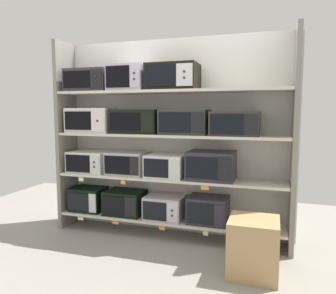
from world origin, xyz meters
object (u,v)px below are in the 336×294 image
object	(u,v)px
microwave_5	(127,163)
microwave_7	(211,166)
microwave_0	(89,199)
shipping_carton	(253,247)
microwave_4	(90,162)
microwave_10	(185,122)
microwave_2	(165,207)
microwave_13	(129,78)
microwave_6	(166,166)
microwave_14	(173,77)
microwave_12	(90,81)
microwave_8	(92,120)
microwave_3	(208,210)
microwave_1	(125,202)
microwave_11	(235,124)
microwave_9	(136,121)

from	to	relation	value
microwave_5	microwave_7	world-z (taller)	microwave_7
microwave_0	shipping_carton	bearing A→B (deg)	-17.23
microwave_4	microwave_5	size ratio (longest dim) A/B	1.06
microwave_5	microwave_10	size ratio (longest dim) A/B	0.86
microwave_2	microwave_13	bearing A→B (deg)	-179.98
microwave_4	microwave_6	distance (m)	1.03
microwave_6	microwave_14	size ratio (longest dim) A/B	0.78
microwave_6	shipping_carton	size ratio (longest dim) A/B	0.86
microwave_12	shipping_carton	distance (m)	2.68
microwave_7	microwave_8	world-z (taller)	microwave_8
microwave_6	microwave_7	world-z (taller)	microwave_7
microwave_7	microwave_3	bearing A→B (deg)	-179.77
microwave_0	microwave_5	size ratio (longest dim) A/B	0.91
microwave_1	microwave_13	size ratio (longest dim) A/B	1.08
microwave_5	microwave_3	bearing A→B (deg)	0.00
microwave_3	microwave_11	distance (m)	1.03
microwave_1	microwave_5	size ratio (longest dim) A/B	1.02
microwave_2	microwave_7	size ratio (longest dim) A/B	0.85
microwave_9	shipping_carton	size ratio (longest dim) A/B	1.10
microwave_8	microwave_9	bearing A→B (deg)	0.00
microwave_6	microwave_0	bearing A→B (deg)	179.99
microwave_0	microwave_1	distance (m)	0.52
microwave_2	microwave_4	world-z (taller)	microwave_4
microwave_1	microwave_2	world-z (taller)	microwave_1
microwave_9	microwave_10	distance (m)	0.60
microwave_3	microwave_6	distance (m)	0.70
microwave_10	microwave_11	size ratio (longest dim) A/B	1.04
microwave_2	microwave_10	bearing A→B (deg)	0.00
microwave_5	microwave_6	xyz separation A→B (m)	(0.50, 0.00, -0.01)
microwave_6	microwave_3	bearing A→B (deg)	0.01
microwave_9	microwave_14	world-z (taller)	microwave_14
microwave_9	microwave_12	distance (m)	0.79
microwave_4	shipping_carton	bearing A→B (deg)	-17.48
microwave_12	microwave_8	bearing A→B (deg)	0.22
microwave_2	microwave_4	size ratio (longest dim) A/B	0.91
microwave_2	microwave_11	xyz separation A→B (m)	(0.80, -0.00, 1.00)
microwave_13	microwave_12	bearing A→B (deg)	179.97
microwave_14	microwave_11	bearing A→B (deg)	-0.01
microwave_7	microwave_8	xyz separation A→B (m)	(-1.52, 0.00, 0.50)
microwave_1	microwave_5	world-z (taller)	microwave_5
microwave_7	microwave_14	distance (m)	1.10
microwave_9	microwave_14	distance (m)	0.68
microwave_9	microwave_13	world-z (taller)	microwave_13
microwave_10	microwave_11	distance (m)	0.57
microwave_2	microwave_8	distance (m)	1.41
microwave_7	microwave_13	bearing A→B (deg)	-179.98
microwave_3	microwave_11	xyz separation A→B (m)	(0.28, -0.00, 0.99)
microwave_3	microwave_10	size ratio (longest dim) A/B	0.83
microwave_4	microwave_9	bearing A→B (deg)	0.04
microwave_3	microwave_4	bearing A→B (deg)	-179.99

